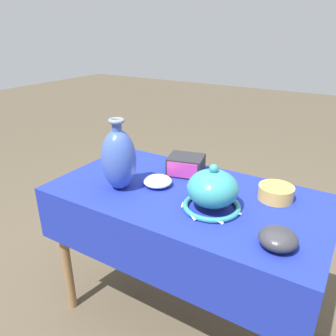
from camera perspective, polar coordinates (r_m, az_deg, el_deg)
ground_plane at (r=1.90m, az=2.76°, el=-24.10°), size 14.00×14.00×0.00m
display_table at (r=1.47m, az=2.91°, el=-7.30°), size 1.21×0.65×0.73m
vase_tall_bulbous at (r=1.44m, az=-8.56°, el=1.58°), size 0.15×0.15×0.32m
vase_dome_bell at (r=1.30m, az=7.74°, el=-4.04°), size 0.24×0.25×0.19m
mosaic_tile_box at (r=1.61m, az=3.13°, el=0.52°), size 0.20×0.18×0.09m
bowl_shallow_porcelain at (r=1.50m, az=-1.81°, el=-2.31°), size 0.13×0.13×0.04m
bowl_shallow_charcoal at (r=1.15m, az=18.61°, el=-11.57°), size 0.13×0.13×0.07m
pot_squat_ochre at (r=1.45m, az=18.26°, el=-4.10°), size 0.15×0.15×0.06m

